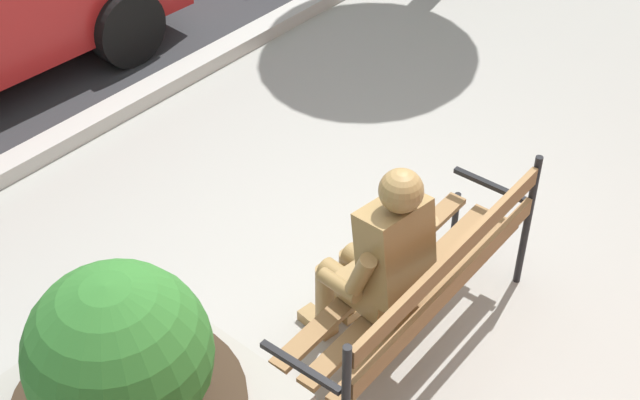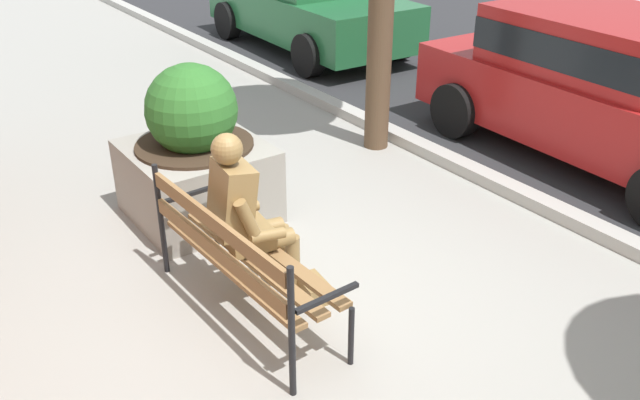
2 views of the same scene
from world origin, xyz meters
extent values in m
plane|color=#9E9B93|center=(0.00, 0.00, 0.00)|extent=(80.00, 80.00, 0.00)
cube|color=#B2AFA8|center=(0.00, 2.90, 0.06)|extent=(60.00, 0.20, 0.12)
cube|color=olive|center=(-0.12, -0.31, 0.45)|extent=(1.70, 0.18, 0.04)
cube|color=olive|center=(-0.13, -0.13, 0.45)|extent=(1.70, 0.18, 0.04)
cube|color=olive|center=(-0.13, 0.05, 0.45)|extent=(1.70, 0.18, 0.04)
cube|color=olive|center=(-0.11, -0.40, 0.62)|extent=(1.70, 0.11, 0.11)
cube|color=olive|center=(-0.11, -0.40, 0.84)|extent=(1.70, 0.11, 0.11)
cylinder|color=black|center=(-1.01, 0.03, 0.23)|extent=(0.04, 0.04, 0.45)
cube|color=black|center=(-1.01, -0.17, 0.62)|extent=(0.06, 0.48, 0.03)
cylinder|color=black|center=(0.74, 0.10, 0.23)|extent=(0.04, 0.04, 0.45)
cylinder|color=black|center=(0.76, -0.37, 0.47)|extent=(0.04, 0.04, 0.95)
cube|color=black|center=(0.75, -0.10, 0.62)|extent=(0.06, 0.48, 0.03)
cube|color=olive|center=(-0.28, -0.07, 0.56)|extent=(0.37, 0.36, 0.16)
cube|color=olive|center=(-0.29, -0.17, 0.88)|extent=(0.39, 0.33, 0.55)
sphere|color=olive|center=(-0.29, -0.18, 1.26)|extent=(0.22, 0.22, 0.22)
cylinder|color=olive|center=(-0.51, -0.13, 0.83)|extent=(0.11, 0.19, 0.29)
cylinder|color=olive|center=(-0.50, 0.01, 0.66)|extent=(0.11, 0.27, 0.10)
cylinder|color=olive|center=(-0.07, -0.18, 0.83)|extent=(0.11, 0.19, 0.29)
cylinder|color=olive|center=(-0.04, -0.04, 0.66)|extent=(0.11, 0.27, 0.10)
cylinder|color=olive|center=(-0.35, 0.08, 0.52)|extent=(0.17, 0.38, 0.14)
cylinder|color=olive|center=(-0.33, 0.25, 0.25)|extent=(0.11, 0.11, 0.50)
cube|color=olive|center=(-0.32, 0.31, 0.04)|extent=(0.14, 0.25, 0.07)
cylinder|color=olive|center=(-0.17, 0.05, 0.52)|extent=(0.17, 0.38, 0.14)
cylinder|color=olive|center=(-0.15, 0.23, 0.25)|extent=(0.11, 0.11, 0.50)
cube|color=olive|center=(-0.14, 0.29, 0.04)|extent=(0.14, 0.25, 0.07)
cube|color=olive|center=(-0.01, 0.32, 0.08)|extent=(0.30, 0.21, 0.16)
sphere|color=#2D6B28|center=(-1.71, 0.21, 1.03)|extent=(0.81, 0.81, 0.81)
cylinder|color=black|center=(0.91, 3.45, 0.32)|extent=(0.65, 0.24, 0.64)
camera|label=1|loc=(-3.10, -2.10, 3.99)|focal=51.59mm
camera|label=2|loc=(3.53, -2.10, 3.08)|focal=38.42mm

